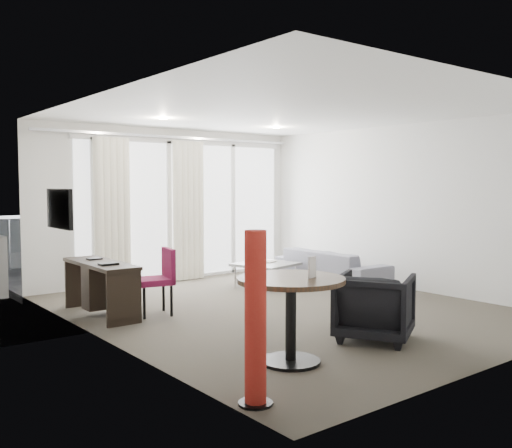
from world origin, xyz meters
TOP-DOWN VIEW (x-y plane):
  - floor at (0.00, 0.00)m, footprint 5.00×6.00m
  - ceiling at (0.00, 0.00)m, footprint 5.00×6.00m
  - wall_left at (-2.50, 0.00)m, footprint 0.00×6.00m
  - wall_right at (2.50, 0.00)m, footprint 0.00×6.00m
  - wall_front at (0.00, -3.00)m, footprint 5.00×0.00m
  - window_panel at (0.30, 2.98)m, footprint 4.00×0.02m
  - window_frame at (0.30, 2.97)m, footprint 4.10×0.06m
  - curtain_left at (-1.15, 2.82)m, footprint 0.60×0.20m
  - curtain_right at (0.25, 2.82)m, footprint 0.60×0.20m
  - curtain_track at (0.00, 2.82)m, footprint 4.80×0.04m
  - downlight_a at (-0.90, 1.60)m, footprint 0.12×0.12m
  - downlight_b at (1.20, 1.60)m, footprint 0.12×0.12m
  - desk at (-2.06, 1.15)m, footprint 0.45×1.44m
  - tv at (-2.46, 1.45)m, footprint 0.05×0.80m
  - desk_chair at (-1.52, 0.75)m, footprint 0.54×0.52m
  - round_table at (-1.45, -1.78)m, footprint 1.33×1.33m
  - menu_card at (-1.31, -1.91)m, footprint 0.11×0.04m
  - red_lamp at (-2.32, -2.37)m, footprint 0.32×0.32m
  - tub_armchair at (-0.22, -1.73)m, footprint 1.06×1.05m
  - coffee_table at (0.86, 1.44)m, footprint 1.04×1.04m
  - remote at (0.78, 1.57)m, footprint 0.09×0.18m
  - magazine at (0.94, 1.54)m, footprint 0.27×0.31m
  - sofa at (1.80, 0.90)m, footprint 0.78×1.98m
  - terrace_slab at (0.30, 4.50)m, footprint 5.60×3.00m
  - rattan_chair_a at (1.15, 4.40)m, footprint 0.69×0.69m
  - rattan_chair_b at (2.10, 4.59)m, footprint 0.55×0.55m
  - rattan_table at (1.05, 3.61)m, footprint 0.62×0.62m
  - balustrade at (0.30, 5.95)m, footprint 5.50×0.06m

SIDE VIEW (x-z plane):
  - terrace_slab at x=0.30m, z-range -0.12..0.00m
  - floor at x=0.00m, z-range 0.00..0.00m
  - coffee_table at x=0.86m, z-range 0.00..0.39m
  - rattan_table at x=1.05m, z-range 0.00..0.51m
  - sofa at x=1.80m, z-range 0.00..0.58m
  - desk at x=-2.06m, z-range 0.00..0.67m
  - tub_armchair at x=-0.22m, z-range 0.00..0.71m
  - remote at x=0.78m, z-range 0.35..0.37m
  - magazine at x=0.94m, z-range 0.35..0.37m
  - rattan_chair_b at x=2.10m, z-range 0.00..0.74m
  - round_table at x=-1.45m, z-range 0.00..0.80m
  - rattan_chair_a at x=1.15m, z-range 0.00..0.84m
  - desk_chair at x=-1.52m, z-range 0.00..0.85m
  - balustrade at x=0.30m, z-range -0.02..1.02m
  - red_lamp at x=-2.32m, z-range 0.00..1.32m
  - menu_card at x=-1.31m, z-range 0.62..0.82m
  - window_panel at x=0.30m, z-range 0.01..2.39m
  - curtain_left at x=-1.15m, z-range 0.01..2.39m
  - curtain_right at x=0.25m, z-range 0.01..2.39m
  - window_frame at x=0.30m, z-range -0.02..2.42m
  - wall_left at x=-2.50m, z-range 0.00..2.60m
  - wall_right at x=2.50m, z-range 0.00..2.60m
  - wall_front at x=0.00m, z-range 0.00..2.60m
  - tv at x=-2.46m, z-range 1.10..1.60m
  - curtain_track at x=0.00m, z-range 2.43..2.47m
  - downlight_a at x=-0.90m, z-range 2.58..2.60m
  - downlight_b at x=1.20m, z-range 2.58..2.60m
  - ceiling at x=0.00m, z-range 2.60..2.60m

